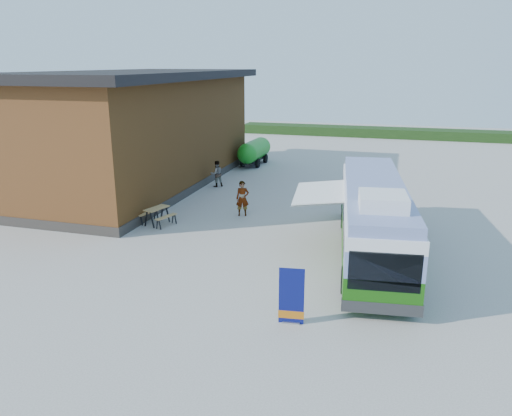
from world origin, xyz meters
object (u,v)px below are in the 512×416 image
(banner, at_px, (291,301))
(picnic_table, at_px, (157,212))
(bus, at_px, (373,216))
(person_a, at_px, (243,198))
(slurry_tanker, at_px, (254,151))
(person_b, at_px, (217,174))

(banner, bearing_deg, picnic_table, 130.69)
(bus, xyz_separation_m, picnic_table, (-10.84, 1.32, -1.11))
(banner, relative_size, person_a, 0.99)
(person_a, relative_size, slurry_tanker, 0.35)
(bus, height_order, person_a, bus)
(picnic_table, distance_m, person_a, 4.62)
(banner, distance_m, person_a, 11.84)
(bus, distance_m, banner, 7.09)
(bus, bearing_deg, banner, -113.90)
(person_b, relative_size, slurry_tanker, 0.32)
(person_a, xyz_separation_m, person_b, (-3.68, 5.82, -0.08))
(banner, xyz_separation_m, slurry_tanker, (-8.41, 24.42, 0.38))
(picnic_table, height_order, slurry_tanker, slurry_tanker)
(picnic_table, bearing_deg, slurry_tanker, 105.45)
(banner, bearing_deg, bus, 66.10)
(person_a, bearing_deg, banner, -82.19)
(person_b, bearing_deg, bus, 96.16)
(picnic_table, xyz_separation_m, person_b, (0.07, 8.51, 0.22))
(banner, xyz_separation_m, person_a, (-5.04, 10.72, 0.18))
(bus, bearing_deg, person_a, 143.63)
(picnic_table, height_order, person_b, person_b)
(bus, height_order, person_b, bus)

